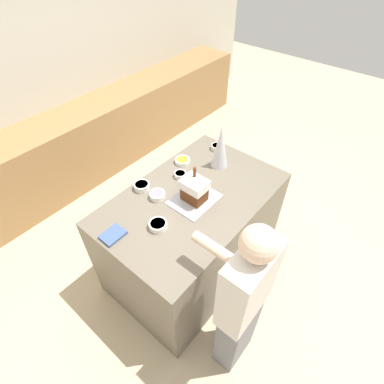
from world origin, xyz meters
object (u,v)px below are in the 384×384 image
gingerbread_house (194,189)px  candy_bowl_far_right (217,147)px  decorative_tree (221,146)px  candy_bowl_near_tray_right (180,174)px  cookbook (113,235)px  baking_tray (194,199)px  candy_bowl_behind_tray (182,161)px  person (243,304)px  candy_bowl_far_left (157,195)px  candy_bowl_beside_tree (158,225)px  candy_bowl_center_rear (142,186)px

gingerbread_house → candy_bowl_far_right: 0.73m
decorative_tree → candy_bowl_near_tray_right: size_ratio=3.90×
candy_bowl_far_right → cookbook: candy_bowl_far_right is taller
cookbook → baking_tray: bearing=-18.2°
candy_bowl_behind_tray → cookbook: (-0.95, -0.17, -0.01)m
candy_bowl_far_right → person: 1.49m
gingerbread_house → person: person is taller
candy_bowl_far_right → candy_bowl_far_left: candy_bowl_far_left is taller
cookbook → person: 1.00m
candy_bowl_far_right → person: person is taller
candy_bowl_beside_tree → candy_bowl_far_left: candy_bowl_far_left is taller
baking_tray → candy_bowl_center_rear: bearing=113.0°
candy_bowl_far_left → candy_bowl_center_rear: bearing=92.3°
candy_bowl_beside_tree → gingerbread_house: bearing=-3.4°
candy_bowl_beside_tree → candy_bowl_behind_tray: candy_bowl_beside_tree is taller
candy_bowl_far_left → gingerbread_house: bearing=-55.0°
person → candy_bowl_beside_tree: bearing=88.1°
candy_bowl_behind_tray → candy_bowl_near_tray_right: bearing=-144.3°
candy_bowl_near_tray_right → candy_bowl_far_left: (-0.31, -0.03, 0.00)m
candy_bowl_far_left → candy_bowl_behind_tray: bearing=17.1°
candy_bowl_far_left → candy_bowl_far_right: bearing=2.0°
cookbook → person: (0.24, -0.96, -0.16)m
candy_bowl_far_right → cookbook: size_ratio=0.66×
baking_tray → candy_bowl_behind_tray: size_ratio=2.68×
person → baking_tray: bearing=61.1°
decorative_tree → candy_bowl_far_left: size_ratio=3.25×
decorative_tree → candy_bowl_center_rear: 0.75m
gingerbread_house → candy_bowl_center_rear: (-0.18, 0.42, -0.08)m
decorative_tree → candy_bowl_beside_tree: decorative_tree is taller
candy_bowl_far_left → decorative_tree: bearing=-11.6°
baking_tray → gingerbread_house: bearing=38.2°
cookbook → candy_bowl_behind_tray: bearing=10.4°
candy_bowl_far_right → person: (-1.08, -1.01, -0.18)m
baking_tray → cookbook: (-0.65, 0.21, 0.01)m
baking_tray → candy_bowl_center_rear: 0.45m
candy_bowl_center_rear → candy_bowl_near_tray_right: bearing=-24.2°
candy_bowl_behind_tray → person: 1.34m
candy_bowl_behind_tray → candy_bowl_far_right: size_ratio=1.26×
gingerbread_house → baking_tray: bearing=-141.8°
candy_bowl_center_rear → candy_bowl_beside_tree: 0.44m
cookbook → candy_bowl_far_left: bearing=3.5°
candy_bowl_far_right → person: bearing=-136.7°
candy_bowl_center_rear → candy_bowl_far_right: bearing=-9.6°
candy_bowl_near_tray_right → candy_bowl_far_left: size_ratio=0.83×
candy_bowl_far_left → candy_bowl_beside_tree: bearing=-134.5°
candy_bowl_beside_tree → candy_bowl_far_left: bearing=45.5°
candy_bowl_behind_tray → candy_bowl_far_left: size_ratio=1.11×
decorative_tree → gingerbread_house: bearing=-167.4°
candy_bowl_near_tray_right → decorative_tree: bearing=-25.6°
decorative_tree → person: person is taller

